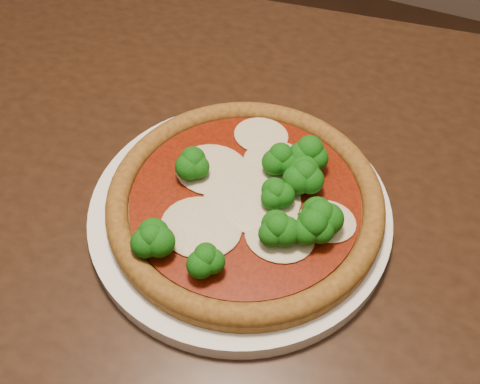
% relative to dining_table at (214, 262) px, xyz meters
% --- Properties ---
extents(dining_table, '(1.17, 0.93, 0.75)m').
position_rel_dining_table_xyz_m(dining_table, '(0.00, 0.00, 0.00)').
color(dining_table, black).
rests_on(dining_table, floor).
extents(plate, '(0.30, 0.30, 0.02)m').
position_rel_dining_table_xyz_m(plate, '(0.03, 0.00, 0.12)').
color(plate, white).
rests_on(plate, dining_table).
extents(pizza, '(0.27, 0.27, 0.06)m').
position_rel_dining_table_xyz_m(pizza, '(0.04, 0.00, 0.14)').
color(pizza, brown).
rests_on(pizza, plate).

